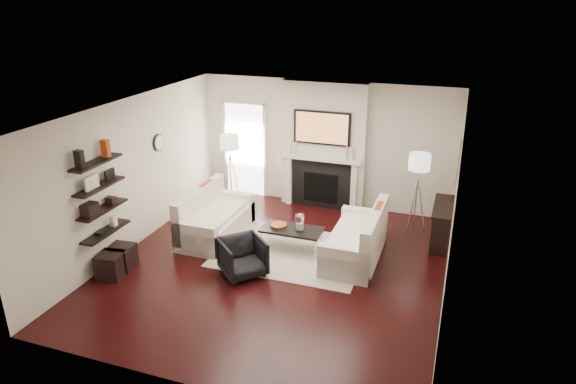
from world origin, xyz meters
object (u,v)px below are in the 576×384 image
(armchair, at_px, (243,256))
(lamp_right_shade, at_px, (420,162))
(coffee_table, at_px, (292,230))
(ottoman_near, at_px, (122,257))
(lamp_left_shade, at_px, (229,142))
(loveseat_right_base, at_px, (354,247))
(loveseat_left_base, at_px, (216,226))

(armchair, xyz_separation_m, lamp_right_shade, (2.48, 2.53, 1.10))
(coffee_table, distance_m, ottoman_near, 2.96)
(lamp_left_shade, bearing_deg, coffee_table, -38.34)
(lamp_right_shade, bearing_deg, loveseat_right_base, -122.20)
(loveseat_right_base, bearing_deg, ottoman_near, -156.01)
(loveseat_right_base, xyz_separation_m, lamp_left_shade, (-3.03, 1.43, 1.24))
(loveseat_left_base, height_order, lamp_right_shade, lamp_right_shade)
(loveseat_right_base, relative_size, armchair, 2.61)
(loveseat_left_base, height_order, loveseat_right_base, same)
(lamp_right_shade, bearing_deg, loveseat_left_base, -158.80)
(coffee_table, relative_size, armchair, 1.59)
(loveseat_right_base, distance_m, lamp_left_shade, 3.57)
(lamp_left_shade, bearing_deg, lamp_right_shade, -0.75)
(ottoman_near, bearing_deg, loveseat_right_base, 23.99)
(loveseat_left_base, distance_m, coffee_table, 1.56)
(loveseat_right_base, height_order, lamp_left_shade, lamp_left_shade)
(loveseat_right_base, xyz_separation_m, lamp_right_shade, (0.87, 1.38, 1.24))
(loveseat_left_base, relative_size, armchair, 2.61)
(loveseat_right_base, distance_m, lamp_right_shade, 2.05)
(loveseat_right_base, xyz_separation_m, coffee_table, (-1.14, -0.07, 0.19))
(loveseat_left_base, height_order, lamp_left_shade, lamp_left_shade)
(ottoman_near, bearing_deg, coffee_table, 31.72)
(loveseat_left_base, xyz_separation_m, loveseat_right_base, (2.69, 0.00, 0.00))
(loveseat_left_base, relative_size, lamp_right_shade, 4.50)
(loveseat_left_base, xyz_separation_m, armchair, (1.07, -1.16, 0.14))
(armchair, bearing_deg, lamp_left_shade, 72.28)
(armchair, height_order, lamp_right_shade, lamp_right_shade)
(lamp_right_shade, height_order, ottoman_near, lamp_right_shade)
(coffee_table, height_order, ottoman_near, coffee_table)
(loveseat_left_base, bearing_deg, ottoman_near, -120.72)
(coffee_table, distance_m, armchair, 1.19)
(loveseat_left_base, distance_m, loveseat_right_base, 2.69)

